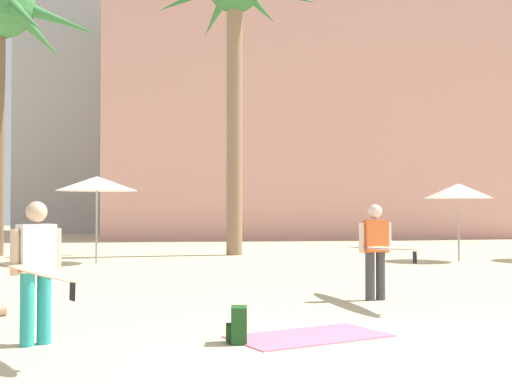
{
  "coord_description": "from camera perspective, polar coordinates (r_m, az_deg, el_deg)",
  "views": [
    {
      "loc": [
        -2.32,
        -6.35,
        1.54
      ],
      "look_at": [
        -0.85,
        5.46,
        1.85
      ],
      "focal_mm": 47.54,
      "sensor_mm": 36.0,
      "label": 1
    }
  ],
  "objects": [
    {
      "name": "hotel_tower_gray",
      "position": [
        49.7,
        -9.47,
        13.92
      ],
      "size": [
        15.87,
        8.38,
        29.44
      ],
      "primitive_type": "cube",
      "color": "#A8A8A3",
      "rests_on": "ground"
    },
    {
      "name": "person_far_right",
      "position": [
        11.59,
        10.19,
        -4.65
      ],
      "size": [
        0.75,
        2.98,
        1.62
      ],
      "rotation": [
        0.0,
        0.0,
        1.75
      ],
      "color": "#3D3D42",
      "rests_on": "ground"
    },
    {
      "name": "palm_tree_left",
      "position": [
        24.93,
        -20.75,
        13.61
      ],
      "size": [
        6.6,
        5.98,
        9.58
      ],
      "color": "brown",
      "rests_on": "ground"
    },
    {
      "name": "backpack",
      "position": [
        7.94,
        -1.52,
        -11.16
      ],
      "size": [
        0.26,
        0.32,
        0.42
      ],
      "rotation": [
        0.0,
        0.0,
        3.04
      ],
      "color": "#1A461D",
      "rests_on": "ground"
    },
    {
      "name": "ground",
      "position": [
        6.94,
        13.06,
        -14.26
      ],
      "size": [
        120.0,
        120.0,
        0.0
      ],
      "primitive_type": "plane",
      "color": "#C6B28C"
    },
    {
      "name": "palm_tree_far_left",
      "position": [
        23.83,
        -1.8,
        14.31
      ],
      "size": [
        5.51,
        5.19,
        10.13
      ],
      "color": "#896B4C",
      "rests_on": "ground"
    },
    {
      "name": "cafe_umbrella_1",
      "position": [
        19.94,
        -13.25,
        0.69
      ],
      "size": [
        2.33,
        2.33,
        2.49
      ],
      "color": "gray",
      "rests_on": "ground"
    },
    {
      "name": "person_mid_right",
      "position": [
        8.02,
        -18.17,
        -6.01
      ],
      "size": [
        1.77,
        2.45,
        1.63
      ],
      "rotation": [
        0.0,
        0.0,
        2.19
      ],
      "color": "teal",
      "rests_on": "ground"
    },
    {
      "name": "hotel_pink",
      "position": [
        40.67,
        5.72,
        6.02
      ],
      "size": [
        24.81,
        11.99,
        13.68
      ],
      "primitive_type": "cube",
      "color": "#DB9989",
      "rests_on": "ground"
    },
    {
      "name": "cafe_umbrella_2",
      "position": [
        21.19,
        16.66,
        0.09
      ],
      "size": [
        2.02,
        2.02,
        2.32
      ],
      "color": "gray",
      "rests_on": "ground"
    },
    {
      "name": "beach_towel",
      "position": [
        8.38,
        4.52,
        -12.0
      ],
      "size": [
        2.12,
        1.66,
        0.01
      ],
      "primitive_type": "cube",
      "rotation": [
        0.0,
        0.0,
        0.39
      ],
      "color": "#EF6684",
      "rests_on": "ground"
    }
  ]
}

